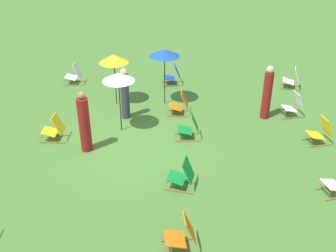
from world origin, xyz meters
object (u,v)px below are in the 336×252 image
(deckchair_8, at_px, (54,129))
(deckchair_9, at_px, (321,132))
(umbrella_1, at_px, (118,77))
(umbrella_2, at_px, (165,53))
(deckchair_3, at_px, (182,235))
(person_1, at_px, (267,93))
(person_2, at_px, (125,94))
(deckchair_0, at_px, (293,79))
(deckchair_1, at_px, (182,175))
(deckchair_2, at_px, (173,75))
(person_0, at_px, (84,123))
(deckchair_6, at_px, (294,105))
(deckchair_7, at_px, (190,127))
(deckchair_12, at_px, (180,104))
(deckchair_4, at_px, (75,75))
(umbrella_0, at_px, (114,59))

(deckchair_8, distance_m, deckchair_9, 7.99)
(umbrella_1, xyz_separation_m, umbrella_2, (-1.99, 1.26, 0.08))
(deckchair_3, distance_m, person_1, 6.58)
(person_2, bearing_deg, deckchair_0, 80.38)
(deckchair_1, relative_size, deckchair_9, 0.98)
(deckchair_2, bearing_deg, deckchair_1, -2.88)
(deckchair_1, relative_size, deckchair_2, 1.01)
(deckchair_2, bearing_deg, person_0, -32.47)
(deckchair_3, xyz_separation_m, umbrella_2, (-6.91, -0.75, 1.52))
(deckchair_6, bearing_deg, umbrella_1, -91.06)
(deckchair_0, xyz_separation_m, deckchair_7, (3.94, -3.95, 0.00))
(deckchair_8, relative_size, person_2, 0.48)
(deckchair_1, bearing_deg, umbrella_1, -133.75)
(deckchair_1, xyz_separation_m, deckchair_2, (-6.57, -0.47, 0.00))
(deckchair_2, relative_size, person_0, 0.45)
(deckchair_12, xyz_separation_m, person_0, (2.39, -2.67, 0.50))
(deckchair_4, height_order, deckchair_6, same)
(umbrella_1, distance_m, person_1, 4.88)
(deckchair_1, xyz_separation_m, deckchair_4, (-6.44, -4.36, 0.00))
(deckchair_2, relative_size, umbrella_2, 0.41)
(deckchair_1, distance_m, deckchair_6, 5.52)
(deckchair_4, xyz_separation_m, person_1, (2.52, 7.04, 0.51))
(deckchair_0, height_order, deckchair_8, same)
(deckchair_6, relative_size, person_0, 0.46)
(umbrella_0, xyz_separation_m, umbrella_1, (1.91, 0.46, 0.12))
(umbrella_0, bearing_deg, person_1, 80.83)
(deckchair_8, bearing_deg, umbrella_0, 150.93)
(deckchair_7, distance_m, umbrella_0, 3.71)
(deckchair_2, bearing_deg, deckchair_6, 52.44)
(deckchair_3, height_order, deckchair_6, same)
(deckchair_8, bearing_deg, person_1, 105.39)
(deckchair_0, bearing_deg, deckchair_1, -20.15)
(person_0, xyz_separation_m, person_2, (-2.05, 0.87, -0.02))
(deckchair_1, xyz_separation_m, person_0, (-1.65, -2.82, 0.50))
(deckchair_2, relative_size, person_1, 0.46)
(deckchair_4, bearing_deg, deckchair_8, 8.00)
(deckchair_0, distance_m, deckchair_7, 5.58)
(deckchair_3, bearing_deg, deckchair_8, -145.90)
(deckchair_1, bearing_deg, deckchair_3, 12.31)
(deckchair_2, xyz_separation_m, deckchair_4, (0.12, -3.89, 0.00))
(umbrella_0, relative_size, umbrella_2, 0.91)
(umbrella_0, xyz_separation_m, person_2, (1.06, 0.49, -0.83))
(deckchair_4, bearing_deg, deckchair_2, 93.80)
(umbrella_0, xyz_separation_m, umbrella_2, (-0.08, 1.72, 0.20))
(deckchair_7, xyz_separation_m, umbrella_2, (-2.36, -0.89, 1.52))
(deckchair_3, xyz_separation_m, umbrella_1, (-4.92, -2.01, 1.44))
(umbrella_0, bearing_deg, deckchair_2, 132.65)
(deckchair_8, bearing_deg, deckchair_12, 116.87)
(deckchair_2, xyz_separation_m, person_1, (2.64, 3.16, 0.51))
(deckchair_4, bearing_deg, deckchair_12, 62.12)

